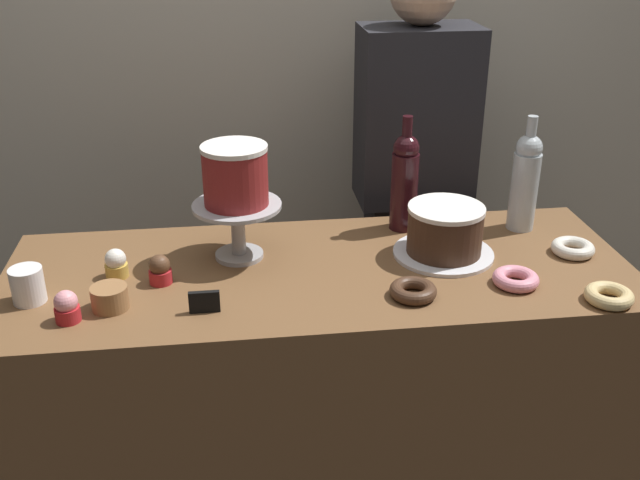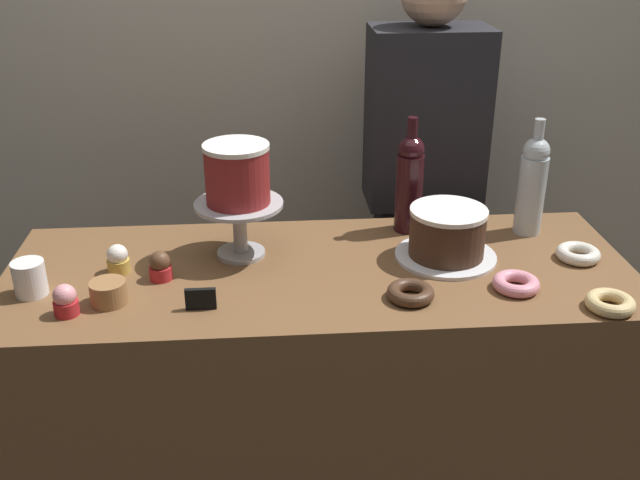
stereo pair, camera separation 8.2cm
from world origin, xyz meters
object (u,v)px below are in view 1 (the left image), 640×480
object	(u,v)px
cookie_stack	(110,298)
wine_bottle_dark_red	(405,180)
cupcake_chocolate	(160,270)
barista_figure	(411,201)
cupcake_vanilla	(116,264)
donut_sugar	(573,249)
chocolate_round_cake	(445,229)
wine_bottle_clear	(525,180)
donut_glazed	(609,296)
cake_stand_pedestal	(238,221)
cupcake_strawberry	(67,307)
donut_chocolate	(413,291)
donut_pink	(516,279)
price_sign_chalkboard	(204,302)
coffee_cup_ceramic	(28,285)
white_layer_cake	(235,175)

from	to	relation	value
cookie_stack	wine_bottle_dark_red	bearing A→B (deg)	24.98
cupcake_chocolate	barista_figure	bearing A→B (deg)	36.57
cupcake_vanilla	cupcake_chocolate	bearing A→B (deg)	-22.81
donut_sugar	barista_figure	bearing A→B (deg)	118.48
wine_bottle_dark_red	chocolate_round_cake	bearing A→B (deg)	-70.17
wine_bottle_clear	cupcake_chocolate	distance (m)	1.02
wine_bottle_clear	donut_glazed	size ratio (longest dim) A/B	2.91
donut_glazed	cookie_stack	bearing A→B (deg)	174.14
cupcake_chocolate	cupcake_vanilla	bearing A→B (deg)	157.19
cake_stand_pedestal	donut_sugar	distance (m)	0.88
wine_bottle_dark_red	donut_glazed	size ratio (longest dim) A/B	2.91
cupcake_strawberry	donut_chocolate	size ratio (longest dim) A/B	0.66
cupcake_chocolate	donut_pink	distance (m)	0.86
price_sign_chalkboard	barista_figure	size ratio (longest dim) A/B	0.04
cupcake_strawberry	cupcake_chocolate	bearing A→B (deg)	38.75
cookie_stack	coffee_cup_ceramic	size ratio (longest dim) A/B	0.99
coffee_cup_ceramic	cupcake_vanilla	bearing A→B (deg)	28.23
white_layer_cake	cupcake_strawberry	distance (m)	0.51
cookie_stack	white_layer_cake	bearing A→B (deg)	37.33
chocolate_round_cake	donut_pink	distance (m)	0.23
wine_bottle_dark_red	donut_glazed	xyz separation A→B (m)	(0.38, -0.47, -0.13)
donut_glazed	cookie_stack	xyz separation A→B (m)	(-1.14, 0.12, 0.01)
donut_glazed	donut_chocolate	distance (m)	0.45
donut_chocolate	donut_sugar	xyz separation A→B (m)	(0.47, 0.17, 0.00)
cupcake_strawberry	barista_figure	world-z (taller)	barista_figure
wine_bottle_dark_red	barista_figure	size ratio (longest dim) A/B	0.20
cookie_stack	price_sign_chalkboard	bearing A→B (deg)	-11.53
cookie_stack	cupcake_chocolate	bearing A→B (deg)	46.21
donut_pink	cookie_stack	xyz separation A→B (m)	(-0.96, 0.01, 0.01)
wine_bottle_dark_red	cupcake_chocolate	size ratio (longest dim) A/B	4.38
chocolate_round_cake	cupcake_strawberry	xyz separation A→B (m)	(-0.92, -0.21, -0.04)
coffee_cup_ceramic	donut_glazed	bearing A→B (deg)	-7.43
cookie_stack	barista_figure	xyz separation A→B (m)	(0.87, 0.68, -0.08)
cupcake_vanilla	cookie_stack	distance (m)	0.16
donut_sugar	coffee_cup_ceramic	bearing A→B (deg)	-176.87
white_layer_cake	wine_bottle_dark_red	bearing A→B (deg)	15.37
white_layer_cake	wine_bottle_clear	bearing A→B (deg)	6.14
wine_bottle_clear	cookie_stack	world-z (taller)	wine_bottle_clear
chocolate_round_cake	donut_glazed	distance (m)	0.43
cake_stand_pedestal	chocolate_round_cake	xyz separation A→B (m)	(0.53, -0.06, -0.03)
white_layer_cake	cake_stand_pedestal	bearing A→B (deg)	0.00
white_layer_cake	cupcake_chocolate	distance (m)	0.30
white_layer_cake	cupcake_vanilla	size ratio (longest dim) A/B	2.23
coffee_cup_ceramic	donut_pink	bearing A→B (deg)	-3.34
cupcake_strawberry	coffee_cup_ceramic	distance (m)	0.14
cupcake_strawberry	donut_pink	world-z (taller)	cupcake_strawberry
cupcake_vanilla	coffee_cup_ceramic	size ratio (longest dim) A/B	0.87
white_layer_cake	price_sign_chalkboard	bearing A→B (deg)	-107.46
cake_stand_pedestal	cupcake_vanilla	world-z (taller)	cake_stand_pedestal
cake_stand_pedestal	wine_bottle_clear	distance (m)	0.80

